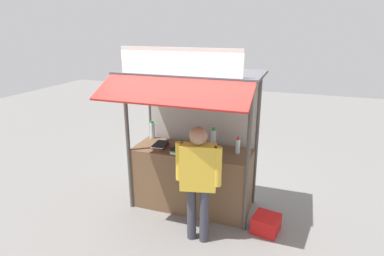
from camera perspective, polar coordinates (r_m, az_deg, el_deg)
ground_plane at (r=5.32m, az=0.00°, el=-13.84°), size 20.00×20.00×0.00m
stall_counter at (r=5.07m, az=0.00°, el=-9.10°), size 1.83×0.68×0.99m
stall_structure at (r=4.77m, az=0.34°, el=2.59°), size 2.03×1.52×2.55m
water_bottle_right at (r=4.75m, az=8.26°, el=-3.22°), size 0.07×0.07×0.24m
water_bottle_back_left at (r=5.36m, az=-7.18°, el=-0.39°), size 0.08×0.08×0.30m
water_bottle_rear_center at (r=4.96m, az=3.88°, el=-1.79°), size 0.09×0.09×0.31m
magazine_stack_mid_left at (r=4.97m, az=-5.77°, el=-3.13°), size 0.23×0.30×0.07m
magazine_stack_far_right at (r=4.73m, az=0.81°, el=-4.24°), size 0.21×0.27×0.05m
magazine_stack_front_right at (r=4.75m, az=-2.45°, el=-4.07°), size 0.23×0.25×0.07m
banana_bunch_inner_right at (r=4.44m, az=-8.49°, el=5.46°), size 0.09×0.09×0.28m
banana_bunch_rightmost at (r=4.18m, az=-0.92°, el=5.52°), size 0.10×0.10×0.24m
vendor_person at (r=4.11m, az=1.11°, el=-8.43°), size 0.62×0.30×1.62m
plastic_crate at (r=4.80m, az=13.22°, el=-16.48°), size 0.41×0.41×0.25m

